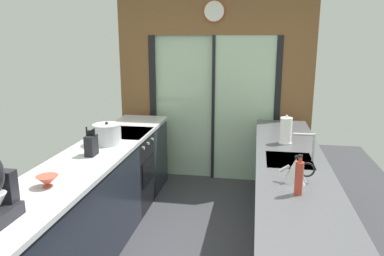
{
  "coord_description": "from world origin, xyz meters",
  "views": [
    {
      "loc": [
        0.58,
        -2.73,
        1.98
      ],
      "look_at": [
        -0.02,
        0.74,
        1.13
      ],
      "focal_mm": 35.29,
      "sensor_mm": 36.0,
      "label": 1
    }
  ],
  "objects_px": {
    "oven_range": "(124,171)",
    "paper_towel_roll": "(286,131)",
    "stock_pot": "(107,134)",
    "soap_bottle": "(299,177)",
    "mixing_bowl": "(47,181)",
    "kettle": "(296,170)",
    "knife_block": "(91,145)"
  },
  "relations": [
    {
      "from": "oven_range",
      "to": "paper_towel_roll",
      "type": "bearing_deg",
      "value": -5.03
    },
    {
      "from": "soap_bottle",
      "to": "paper_towel_roll",
      "type": "bearing_deg",
      "value": 90.0
    },
    {
      "from": "paper_towel_roll",
      "to": "mixing_bowl",
      "type": "bearing_deg",
      "value": -140.46
    },
    {
      "from": "mixing_bowl",
      "to": "soap_bottle",
      "type": "xyz_separation_m",
      "value": [
        1.78,
        0.17,
        0.08
      ]
    },
    {
      "from": "oven_range",
      "to": "kettle",
      "type": "height_order",
      "value": "kettle"
    },
    {
      "from": "stock_pot",
      "to": "paper_towel_roll",
      "type": "xyz_separation_m",
      "value": [
        1.78,
        0.33,
        0.03
      ]
    },
    {
      "from": "paper_towel_roll",
      "to": "oven_range",
      "type": "bearing_deg",
      "value": 174.97
    },
    {
      "from": "knife_block",
      "to": "soap_bottle",
      "type": "bearing_deg",
      "value": -18.28
    },
    {
      "from": "stock_pot",
      "to": "kettle",
      "type": "height_order",
      "value": "stock_pot"
    },
    {
      "from": "paper_towel_roll",
      "to": "kettle",
      "type": "bearing_deg",
      "value": -89.89
    },
    {
      "from": "oven_range",
      "to": "paper_towel_roll",
      "type": "xyz_separation_m",
      "value": [
        1.8,
        -0.16,
        0.6
      ]
    },
    {
      "from": "mixing_bowl",
      "to": "stock_pot",
      "type": "distance_m",
      "value": 1.14
    },
    {
      "from": "stock_pot",
      "to": "paper_towel_roll",
      "type": "distance_m",
      "value": 1.81
    },
    {
      "from": "soap_bottle",
      "to": "paper_towel_roll",
      "type": "distance_m",
      "value": 1.3
    },
    {
      "from": "oven_range",
      "to": "stock_pot",
      "type": "height_order",
      "value": "stock_pot"
    },
    {
      "from": "soap_bottle",
      "to": "oven_range",
      "type": "bearing_deg",
      "value": 140.93
    },
    {
      "from": "knife_block",
      "to": "kettle",
      "type": "xyz_separation_m",
      "value": [
        1.78,
        -0.35,
        -0.01
      ]
    },
    {
      "from": "kettle",
      "to": "mixing_bowl",
      "type": "bearing_deg",
      "value": -167.21
    },
    {
      "from": "stock_pot",
      "to": "kettle",
      "type": "bearing_deg",
      "value": -22.27
    },
    {
      "from": "knife_block",
      "to": "kettle",
      "type": "distance_m",
      "value": 1.82
    },
    {
      "from": "oven_range",
      "to": "mixing_bowl",
      "type": "bearing_deg",
      "value": -89.35
    },
    {
      "from": "stock_pot",
      "to": "soap_bottle",
      "type": "distance_m",
      "value": 2.03
    },
    {
      "from": "kettle",
      "to": "paper_towel_roll",
      "type": "xyz_separation_m",
      "value": [
        -0.0,
        1.06,
        0.04
      ]
    },
    {
      "from": "oven_range",
      "to": "soap_bottle",
      "type": "xyz_separation_m",
      "value": [
        1.8,
        -1.46,
        0.59
      ]
    },
    {
      "from": "oven_range",
      "to": "soap_bottle",
      "type": "distance_m",
      "value": 2.39
    },
    {
      "from": "kettle",
      "to": "paper_towel_roll",
      "type": "bearing_deg",
      "value": 90.11
    },
    {
      "from": "stock_pot",
      "to": "soap_bottle",
      "type": "relative_size",
      "value": 1.0
    },
    {
      "from": "paper_towel_roll",
      "to": "stock_pot",
      "type": "bearing_deg",
      "value": -169.34
    },
    {
      "from": "oven_range",
      "to": "stock_pot",
      "type": "distance_m",
      "value": 0.75
    },
    {
      "from": "kettle",
      "to": "soap_bottle",
      "type": "distance_m",
      "value": 0.24
    },
    {
      "from": "mixing_bowl",
      "to": "stock_pot",
      "type": "xyz_separation_m",
      "value": [
        -0.0,
        1.13,
        0.06
      ]
    },
    {
      "from": "mixing_bowl",
      "to": "kettle",
      "type": "height_order",
      "value": "kettle"
    }
  ]
}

